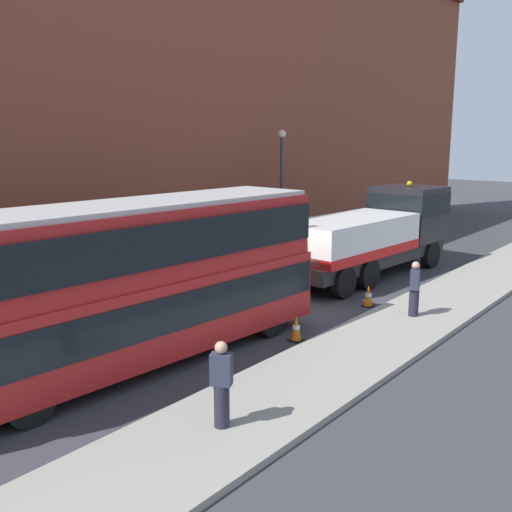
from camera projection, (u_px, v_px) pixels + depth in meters
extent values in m
plane|color=#38383D|center=(282.00, 306.00, 19.86)|extent=(120.00, 120.00, 0.00)
cube|color=gray|center=(397.00, 329.00, 17.28)|extent=(60.00, 2.80, 0.15)
cube|color=brown|center=(143.00, 70.00, 22.25)|extent=(60.00, 1.20, 16.00)
cube|color=#2D2D2D|center=(367.00, 256.00, 23.75)|extent=(9.13, 2.80, 0.55)
cube|color=black|center=(408.00, 213.00, 25.77)|extent=(2.77, 2.77, 2.30)
cube|color=black|center=(409.00, 203.00, 25.68)|extent=(2.79, 2.79, 0.90)
cube|color=silver|center=(350.00, 236.00, 22.61)|extent=(6.26, 3.00, 1.40)
cube|color=red|center=(349.00, 249.00, 22.71)|extent=(6.26, 3.05, 0.36)
cylinder|color=#B79914|center=(288.00, 241.00, 19.87)|extent=(1.25, 0.36, 2.52)
sphere|color=orange|center=(410.00, 184.00, 25.52)|extent=(0.24, 0.24, 0.24)
cylinder|color=black|center=(385.00, 248.00, 26.92)|extent=(1.18, 0.42, 1.16)
cylinder|color=black|center=(430.00, 254.00, 25.45)|extent=(1.18, 0.42, 1.16)
cylinder|color=black|center=(320.00, 265.00, 23.31)|extent=(1.18, 0.42, 1.16)
cylinder|color=black|center=(368.00, 274.00, 21.84)|extent=(1.18, 0.42, 1.16)
cylinder|color=black|center=(294.00, 272.00, 22.15)|extent=(1.18, 0.42, 1.16)
cylinder|color=black|center=(344.00, 282.00, 20.68)|extent=(1.18, 0.42, 1.16)
cube|color=#AD1E1E|center=(133.00, 315.00, 14.50)|extent=(11.14, 3.22, 1.90)
cube|color=#AD1E1E|center=(130.00, 243.00, 14.14)|extent=(10.91, 3.10, 1.70)
cube|color=black|center=(133.00, 305.00, 14.45)|extent=(11.03, 3.26, 0.90)
cube|color=black|center=(130.00, 239.00, 14.12)|extent=(10.81, 3.25, 1.00)
cube|color=#B2B2B2|center=(129.00, 205.00, 13.95)|extent=(10.69, 2.99, 0.12)
cube|color=yellow|center=(279.00, 237.00, 18.24)|extent=(0.16, 1.50, 0.44)
cylinder|color=black|center=(218.00, 304.00, 18.19)|extent=(1.06, 0.37, 1.04)
cylinder|color=black|center=(271.00, 319.00, 16.76)|extent=(1.06, 0.37, 1.04)
cylinder|color=black|center=(29.00, 401.00, 11.55)|extent=(1.06, 0.37, 1.04)
cylinder|color=#232333|center=(222.00, 405.00, 11.26)|extent=(0.40, 0.40, 0.85)
cube|color=#2D3347|center=(221.00, 369.00, 11.11)|extent=(0.41, 0.47, 0.62)
sphere|color=tan|center=(221.00, 348.00, 11.02)|extent=(0.24, 0.24, 0.24)
cylinder|color=#232333|center=(414.00, 302.00, 18.16)|extent=(0.38, 0.38, 0.85)
cube|color=#2D3347|center=(415.00, 279.00, 18.02)|extent=(0.46, 0.37, 0.62)
sphere|color=tan|center=(416.00, 265.00, 17.93)|extent=(0.24, 0.24, 0.24)
cone|color=orange|center=(296.00, 328.00, 16.40)|extent=(0.32, 0.32, 0.72)
cylinder|color=white|center=(296.00, 327.00, 16.39)|extent=(0.21, 0.21, 0.10)
cube|color=black|center=(296.00, 340.00, 16.47)|extent=(0.36, 0.36, 0.04)
cone|color=orange|center=(368.00, 296.00, 19.70)|extent=(0.32, 0.32, 0.72)
cylinder|color=white|center=(368.00, 295.00, 19.69)|extent=(0.21, 0.21, 0.10)
cube|color=black|center=(368.00, 306.00, 19.77)|extent=(0.36, 0.36, 0.04)
cylinder|color=#38383D|center=(281.00, 200.00, 26.45)|extent=(0.16, 0.16, 5.50)
sphere|color=#EAE5C6|center=(282.00, 134.00, 25.86)|extent=(0.36, 0.36, 0.36)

